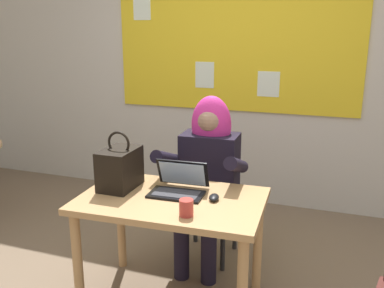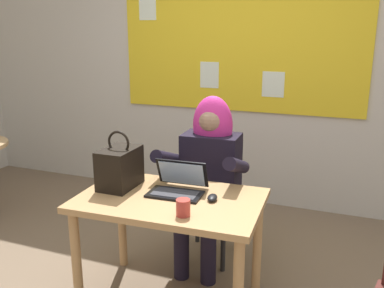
{
  "view_description": "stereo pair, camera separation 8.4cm",
  "coord_description": "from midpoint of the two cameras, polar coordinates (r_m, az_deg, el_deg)",
  "views": [
    {
      "loc": [
        0.99,
        -2.18,
        1.72
      ],
      "look_at": [
        0.1,
        0.36,
        0.99
      ],
      "focal_mm": 39.18,
      "sensor_mm": 36.0,
      "label": 1
    },
    {
      "loc": [
        1.07,
        -2.15,
        1.72
      ],
      "look_at": [
        0.1,
        0.36,
        0.99
      ],
      "focal_mm": 39.18,
      "sensor_mm": 36.0,
      "label": 2
    }
  ],
  "objects": [
    {
      "name": "wall_back_bulletin",
      "position": [
        4.2,
        5.28,
        10.9
      ],
      "size": [
        6.28,
        2.04,
        2.8
      ],
      "color": "beige",
      "rests_on": "ground"
    },
    {
      "name": "computer_mouse",
      "position": [
        2.56,
        2.07,
        -7.28
      ],
      "size": [
        0.08,
        0.11,
        0.03
      ],
      "primitive_type": "ellipsoid",
      "rotation": [
        0.0,
        0.0,
        0.17
      ],
      "color": "black",
      "rests_on": "desk_main"
    },
    {
      "name": "laptop",
      "position": [
        2.66,
        -2.73,
        -5.71
      ],
      "size": [
        0.35,
        0.29,
        0.2
      ],
      "rotation": [
        0.0,
        0.0,
        0.05
      ],
      "color": "black",
      "rests_on": "desk_main"
    },
    {
      "name": "coffee_mug",
      "position": [
        2.34,
        -1.83,
        -8.66
      ],
      "size": [
        0.08,
        0.08,
        0.09
      ],
      "primitive_type": "cylinder",
      "color": "#B23833",
      "rests_on": "desk_main"
    },
    {
      "name": "handbag",
      "position": [
        2.76,
        -10.66,
        -3.22
      ],
      "size": [
        0.2,
        0.3,
        0.38
      ],
      "rotation": [
        0.0,
        0.0,
        -0.18
      ],
      "color": "black",
      "rests_on": "desk_main"
    },
    {
      "name": "chair_at_desk",
      "position": [
        3.28,
        2.0,
        -6.35
      ],
      "size": [
        0.43,
        0.43,
        0.91
      ],
      "rotation": [
        0.0,
        0.0,
        -1.6
      ],
      "color": "black",
      "rests_on": "ground"
    },
    {
      "name": "desk_main",
      "position": [
        2.64,
        -3.72,
        -9.43
      ],
      "size": [
        1.16,
        0.75,
        0.73
      ],
      "rotation": [
        0.0,
        0.0,
        0.04
      ],
      "color": "tan",
      "rests_on": "ground"
    },
    {
      "name": "person_costumed",
      "position": [
        3.09,
        1.32,
        -3.18
      ],
      "size": [
        0.61,
        0.62,
        1.26
      ],
      "rotation": [
        0.0,
        0.0,
        -1.54
      ],
      "color": "black",
      "rests_on": "ground"
    }
  ]
}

